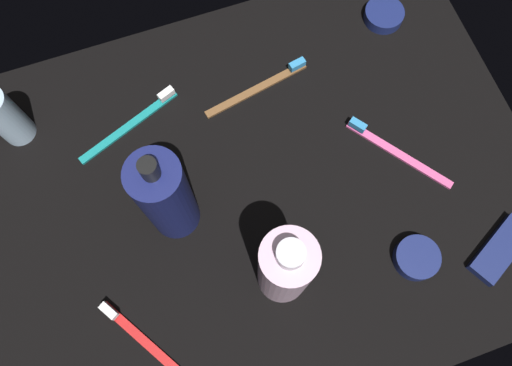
{
  "coord_description": "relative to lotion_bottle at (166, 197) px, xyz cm",
  "views": [
    {
      "loc": [
        -7.37,
        -21.03,
        71.29
      ],
      "look_at": [
        0.0,
        0.0,
        3.0
      ],
      "focal_mm": 35.31,
      "sensor_mm": 36.0,
      "label": 1
    }
  ],
  "objects": [
    {
      "name": "cream_tin_right",
      "position": [
        42.1,
        21.22,
        -8.65
      ],
      "size": [
        6.46,
        6.46,
        1.85
      ],
      "primitive_type": "cylinder",
      "color": "navy",
      "rests_on": "ground_plane"
    },
    {
      "name": "toothbrush_teal",
      "position": [
        -1.87,
        16.44,
        -8.96
      ],
      "size": [
        17.21,
        7.64,
        2.1
      ],
      "color": "teal",
      "rests_on": "ground_plane"
    },
    {
      "name": "toothbrush_red",
      "position": [
        -8.99,
        -15.55,
        -8.96
      ],
      "size": [
        10.5,
        15.93,
        2.1
      ],
      "color": "red",
      "rests_on": "ground_plane"
    },
    {
      "name": "snack_bar_navy",
      "position": [
        41.89,
        -20.13,
        -8.82
      ],
      "size": [
        11.06,
        8.43,
        1.5
      ],
      "primitive_type": "cube",
      "rotation": [
        0.0,
        0.0,
        0.49
      ],
      "color": "navy",
      "rests_on": "ground_plane"
    },
    {
      "name": "toothbrush_brown",
      "position": [
        18.84,
        15.73,
        -8.96
      ],
      "size": [
        17.91,
        4.56,
        2.1
      ],
      "color": "brown",
      "rests_on": "ground_plane"
    },
    {
      "name": "bodywash_bottle",
      "position": [
        11.37,
        -13.54,
        -0.42
      ],
      "size": [
        6.85,
        6.85,
        19.98
      ],
      "color": "silver",
      "rests_on": "ground_plane"
    },
    {
      "name": "toothbrush_pink",
      "position": [
        33.84,
        -1.08,
        -8.96
      ],
      "size": [
        11.59,
        15.24,
        2.1
      ],
      "color": "#E55999",
      "rests_on": "ground_plane"
    },
    {
      "name": "deodorant_stick",
      "position": [
        -18.96,
        20.77,
        -4.31
      ],
      "size": [
        4.83,
        4.83,
        10.53
      ],
      "primitive_type": "cylinder",
      "color": "silver",
      "rests_on": "ground_plane"
    },
    {
      "name": "lotion_bottle",
      "position": [
        0.0,
        0.0,
        0.0
      ],
      "size": [
        6.79,
        6.79,
        21.61
      ],
      "color": "navy",
      "rests_on": "ground_plane"
    },
    {
      "name": "ground_plane",
      "position": [
        12.25,
        -0.03,
        -10.17
      ],
      "size": [
        84.0,
        64.0,
        1.2
      ],
      "primitive_type": "cube",
      "color": "black"
    },
    {
      "name": "cream_tin_left",
      "position": [
        30.05,
        -17.33,
        -8.49
      ],
      "size": [
        6.28,
        6.28,
        2.17
      ],
      "primitive_type": "cylinder",
      "color": "navy",
      "rests_on": "ground_plane"
    }
  ]
}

